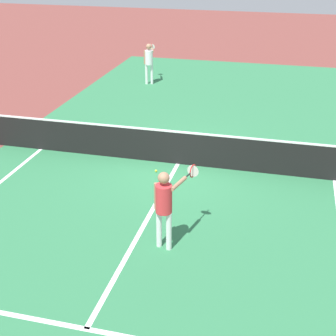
% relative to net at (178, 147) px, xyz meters
% --- Properties ---
extents(ground_plane, '(60.00, 60.00, 0.00)m').
position_rel_net_xyz_m(ground_plane, '(0.00, 0.00, -0.49)').
color(ground_plane, brown).
extents(court_surface_inbounds, '(10.62, 24.40, 0.00)m').
position_rel_net_xyz_m(court_surface_inbounds, '(0.00, 0.00, -0.49)').
color(court_surface_inbounds, '#2D7247').
rests_on(court_surface_inbounds, ground_plane).
extents(line_service_near, '(8.22, 0.10, 0.01)m').
position_rel_net_xyz_m(line_service_near, '(0.00, -6.40, -0.49)').
color(line_service_near, white).
rests_on(line_service_near, ground_plane).
extents(line_center_service, '(0.10, 6.40, 0.01)m').
position_rel_net_xyz_m(line_center_service, '(0.00, -3.20, -0.49)').
color(line_center_service, white).
rests_on(line_center_service, ground_plane).
extents(net, '(11.07, 0.09, 1.07)m').
position_rel_net_xyz_m(net, '(0.00, 0.00, 0.00)').
color(net, '#33383D').
rests_on(net, ground_plane).
extents(player_near, '(0.72, 1.14, 1.67)m').
position_rel_net_xyz_m(player_near, '(0.64, -3.89, 0.55)').
color(player_near, white).
rests_on(player_near, ground_plane).
extents(player_far, '(0.45, 1.21, 1.67)m').
position_rel_net_xyz_m(player_far, '(-2.98, 7.46, 0.55)').
color(player_far, white).
rests_on(player_far, ground_plane).
extents(tennis_ball_near_net, '(0.07, 0.07, 0.07)m').
position_rel_net_xyz_m(tennis_ball_near_net, '(-0.45, -0.64, -0.46)').
color(tennis_ball_near_net, '#CCE033').
rests_on(tennis_ball_near_net, ground_plane).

